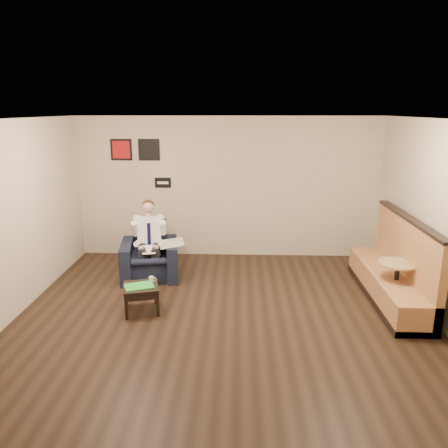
{
  "coord_description": "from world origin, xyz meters",
  "views": [
    {
      "loc": [
        0.22,
        -5.59,
        2.93
      ],
      "look_at": [
        -0.02,
        1.2,
        1.13
      ],
      "focal_mm": 35.0,
      "sensor_mm": 36.0,
      "label": 1
    }
  ],
  "objects_px": {
    "armchair": "(150,251)",
    "side_table": "(141,298)",
    "banquette": "(390,260)",
    "seated_man": "(149,244)",
    "coffee_mug": "(151,279)",
    "green_folder": "(139,286)",
    "smartphone": "(143,281)",
    "cafe_table": "(396,285)"
  },
  "relations": [
    {
      "from": "armchair",
      "to": "banquette",
      "type": "distance_m",
      "value": 4.04
    },
    {
      "from": "coffee_mug",
      "to": "banquette",
      "type": "bearing_deg",
      "value": 6.89
    },
    {
      "from": "seated_man",
      "to": "smartphone",
      "type": "bearing_deg",
      "value": -92.09
    },
    {
      "from": "armchair",
      "to": "coffee_mug",
      "type": "height_order",
      "value": "armchair"
    },
    {
      "from": "smartphone",
      "to": "cafe_table",
      "type": "height_order",
      "value": "cafe_table"
    },
    {
      "from": "armchair",
      "to": "side_table",
      "type": "distance_m",
      "value": 1.42
    },
    {
      "from": "armchair",
      "to": "smartphone",
      "type": "distance_m",
      "value": 1.25
    },
    {
      "from": "armchair",
      "to": "banquette",
      "type": "height_order",
      "value": "banquette"
    },
    {
      "from": "side_table",
      "to": "smartphone",
      "type": "distance_m",
      "value": 0.26
    },
    {
      "from": "seated_man",
      "to": "cafe_table",
      "type": "bearing_deg",
      "value": -22.97
    },
    {
      "from": "smartphone",
      "to": "banquette",
      "type": "bearing_deg",
      "value": 2.16
    },
    {
      "from": "coffee_mug",
      "to": "smartphone",
      "type": "distance_m",
      "value": 0.13
    },
    {
      "from": "smartphone",
      "to": "banquette",
      "type": "height_order",
      "value": "banquette"
    },
    {
      "from": "coffee_mug",
      "to": "banquette",
      "type": "distance_m",
      "value": 3.71
    },
    {
      "from": "seated_man",
      "to": "side_table",
      "type": "relative_size",
      "value": 2.6
    },
    {
      "from": "armchair",
      "to": "seated_man",
      "type": "relative_size",
      "value": 0.75
    },
    {
      "from": "armchair",
      "to": "cafe_table",
      "type": "height_order",
      "value": "armchair"
    },
    {
      "from": "banquette",
      "to": "cafe_table",
      "type": "relative_size",
      "value": 3.59
    },
    {
      "from": "green_folder",
      "to": "banquette",
      "type": "height_order",
      "value": "banquette"
    },
    {
      "from": "armchair",
      "to": "cafe_table",
      "type": "distance_m",
      "value": 4.11
    },
    {
      "from": "side_table",
      "to": "smartphone",
      "type": "height_order",
      "value": "smartphone"
    },
    {
      "from": "seated_man",
      "to": "coffee_mug",
      "type": "distance_m",
      "value": 1.17
    },
    {
      "from": "coffee_mug",
      "to": "green_folder",
      "type": "bearing_deg",
      "value": -131.89
    },
    {
      "from": "armchair",
      "to": "coffee_mug",
      "type": "bearing_deg",
      "value": -86.42
    },
    {
      "from": "armchair",
      "to": "green_folder",
      "type": "distance_m",
      "value": 1.42
    },
    {
      "from": "seated_man",
      "to": "green_folder",
      "type": "distance_m",
      "value": 1.32
    },
    {
      "from": "smartphone",
      "to": "side_table",
      "type": "bearing_deg",
      "value": -97.35
    },
    {
      "from": "cafe_table",
      "to": "smartphone",
      "type": "bearing_deg",
      "value": -177.97
    },
    {
      "from": "armchair",
      "to": "side_table",
      "type": "height_order",
      "value": "armchair"
    },
    {
      "from": "side_table",
      "to": "cafe_table",
      "type": "height_order",
      "value": "cafe_table"
    },
    {
      "from": "armchair",
      "to": "side_table",
      "type": "relative_size",
      "value": 1.96
    },
    {
      "from": "cafe_table",
      "to": "side_table",
      "type": "bearing_deg",
      "value": -175.7
    },
    {
      "from": "seated_man",
      "to": "armchair",
      "type": "bearing_deg",
      "value": 90.0
    },
    {
      "from": "green_folder",
      "to": "smartphone",
      "type": "xyz_separation_m",
      "value": [
        0.03,
        0.18,
        -0.0
      ]
    },
    {
      "from": "seated_man",
      "to": "green_folder",
      "type": "height_order",
      "value": "seated_man"
    },
    {
      "from": "side_table",
      "to": "coffee_mug",
      "type": "bearing_deg",
      "value": 48.11
    },
    {
      "from": "green_folder",
      "to": "coffee_mug",
      "type": "xyz_separation_m",
      "value": [
        0.15,
        0.17,
        0.04
      ]
    },
    {
      "from": "smartphone",
      "to": "banquette",
      "type": "relative_size",
      "value": 0.05
    },
    {
      "from": "green_folder",
      "to": "cafe_table",
      "type": "xyz_separation_m",
      "value": [
        3.84,
        0.31,
        -0.06
      ]
    },
    {
      "from": "armchair",
      "to": "side_table",
      "type": "xyz_separation_m",
      "value": [
        0.15,
        -1.39,
        -0.27
      ]
    },
    {
      "from": "seated_man",
      "to": "cafe_table",
      "type": "xyz_separation_m",
      "value": [
        3.94,
        -0.98,
        -0.29
      ]
    },
    {
      "from": "coffee_mug",
      "to": "cafe_table",
      "type": "xyz_separation_m",
      "value": [
        3.68,
        0.14,
        -0.1
      ]
    }
  ]
}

